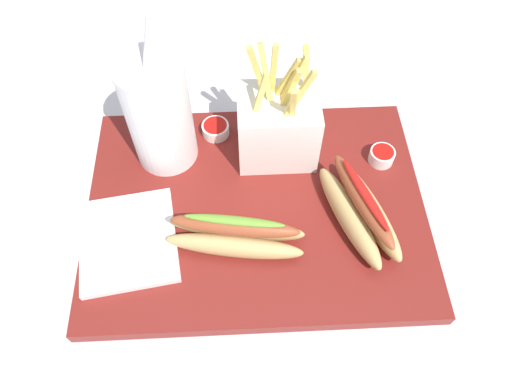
# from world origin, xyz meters

# --- Properties ---
(ground_plane) EXTENTS (2.40, 2.40, 0.02)m
(ground_plane) POSITION_xyz_m (0.00, 0.00, -0.01)
(ground_plane) COLOR silver
(food_tray) EXTENTS (0.45, 0.33, 0.02)m
(food_tray) POSITION_xyz_m (0.00, 0.00, 0.01)
(food_tray) COLOR maroon
(food_tray) RESTS_ON ground_plane
(soda_cup) EXTENTS (0.09, 0.09, 0.23)m
(soda_cup) POSITION_xyz_m (-0.12, 0.09, 0.10)
(soda_cup) COLOR white
(soda_cup) RESTS_ON food_tray
(fries_basket) EXTENTS (0.11, 0.08, 0.17)m
(fries_basket) POSITION_xyz_m (0.03, 0.09, 0.07)
(fries_basket) COLOR white
(fries_basket) RESTS_ON food_tray
(hot_dog_1) EXTENTS (0.18, 0.08, 0.06)m
(hot_dog_1) POSITION_xyz_m (-0.03, -0.06, 0.04)
(hot_dog_1) COLOR tan
(hot_dog_1) RESTS_ON food_tray
(hot_dog_2) EXTENTS (0.10, 0.17, 0.07)m
(hot_dog_2) POSITION_xyz_m (0.13, -0.03, 0.05)
(hot_dog_2) COLOR tan
(hot_dog_2) RESTS_ON food_tray
(ketchup_cup_1) EXTENTS (0.03, 0.03, 0.02)m
(ketchup_cup_1) POSITION_xyz_m (0.18, 0.06, 0.03)
(ketchup_cup_1) COLOR white
(ketchup_cup_1) RESTS_ON food_tray
(ketchup_cup_2) EXTENTS (0.04, 0.04, 0.02)m
(ketchup_cup_2) POSITION_xyz_m (-0.05, 0.13, 0.03)
(ketchup_cup_2) COLOR white
(ketchup_cup_2) RESTS_ON food_tray
(napkin_stack) EXTENTS (0.14, 0.15, 0.01)m
(napkin_stack) POSITION_xyz_m (-0.16, -0.05, 0.02)
(napkin_stack) COLOR white
(napkin_stack) RESTS_ON food_tray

